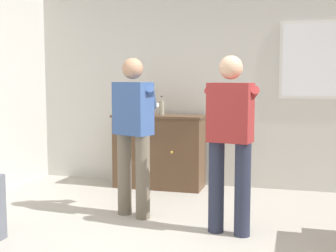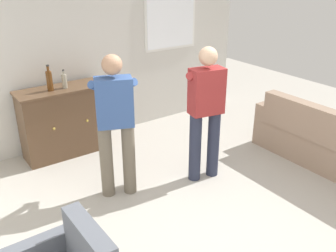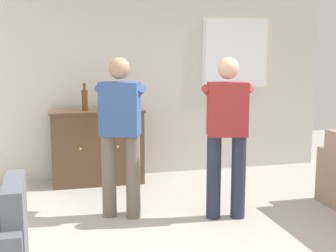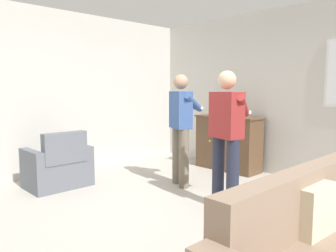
% 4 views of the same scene
% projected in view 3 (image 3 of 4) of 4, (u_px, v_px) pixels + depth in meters
% --- Properties ---
extents(ground, '(10.40, 10.40, 0.00)m').
position_uv_depth(ground, '(207.00, 247.00, 4.21)').
color(ground, '#B2ADA3').
extents(wall_back_with_window, '(5.20, 0.15, 2.80)m').
position_uv_depth(wall_back_with_window, '(149.00, 74.00, 6.53)').
color(wall_back_with_window, beige).
rests_on(wall_back_with_window, ground).
extents(sideboard_cabinet, '(1.22, 0.49, 0.98)m').
position_uv_depth(sideboard_cabinet, '(97.00, 146.00, 6.15)').
color(sideboard_cabinet, brown).
rests_on(sideboard_cabinet, ground).
extents(bottle_wine_green, '(0.07, 0.07, 0.25)m').
position_uv_depth(bottle_wine_green, '(100.00, 102.00, 6.04)').
color(bottle_wine_green, gray).
rests_on(bottle_wine_green, sideboard_cabinet).
extents(bottle_liquor_amber, '(0.08, 0.08, 0.35)m').
position_uv_depth(bottle_liquor_amber, '(85.00, 99.00, 5.99)').
color(bottle_liquor_amber, '#593314').
rests_on(bottle_liquor_amber, sideboard_cabinet).
extents(person_standing_left, '(0.52, 0.52, 1.68)m').
position_uv_depth(person_standing_left, '(121.00, 130.00, 4.83)').
color(person_standing_left, '#6B6051').
rests_on(person_standing_left, ground).
extents(person_standing_right, '(0.55, 0.51, 1.68)m').
position_uv_depth(person_standing_right, '(227.00, 130.00, 4.81)').
color(person_standing_right, '#282D42').
rests_on(person_standing_right, ground).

